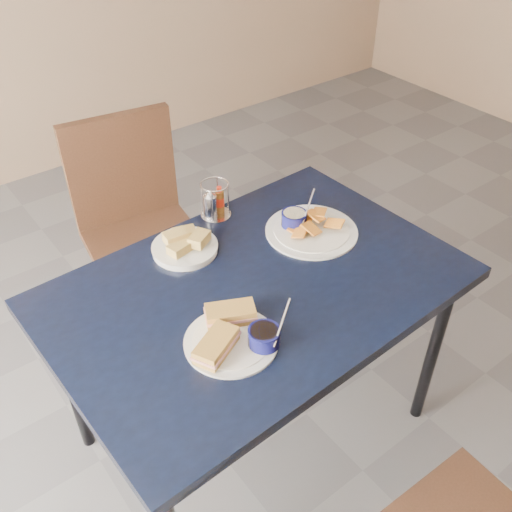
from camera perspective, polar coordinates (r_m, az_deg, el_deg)
ground at (r=2.38m, az=5.07°, el=-15.45°), size 6.00×6.00×0.00m
dining_table at (r=1.82m, az=0.02°, el=-4.26°), size 1.30×0.89×0.75m
chair_far at (r=2.47m, az=-12.27°, el=3.90°), size 0.52×0.50×0.96m
sandwich_plate at (r=1.59m, az=-2.22°, el=-7.83°), size 0.30×0.26×0.12m
plantain_plate at (r=1.99m, az=5.09°, el=2.92°), size 0.32×0.32×0.12m
bread_basket at (r=1.90m, az=-7.12°, el=1.06°), size 0.22×0.22×0.07m
condiment_caddy at (r=2.04m, az=-4.22°, el=5.35°), size 0.11×0.11×0.14m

